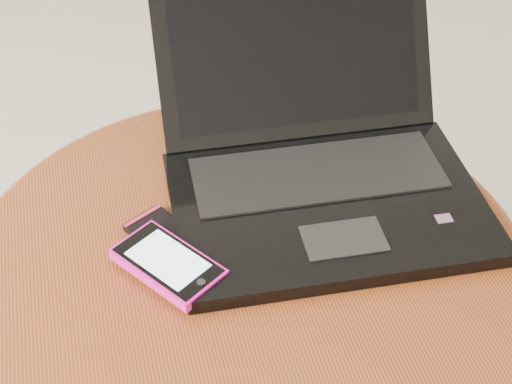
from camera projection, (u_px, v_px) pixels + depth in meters
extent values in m
cylinder|color=maroon|center=(246.00, 266.00, 0.92)|extent=(0.64, 0.64, 0.03)
torus|color=maroon|center=(246.00, 266.00, 0.92)|extent=(0.67, 0.67, 0.03)
cube|color=black|center=(328.00, 206.00, 0.96)|extent=(0.39, 0.28, 0.02)
cube|color=black|center=(318.00, 173.00, 0.99)|extent=(0.32, 0.13, 0.00)
cube|color=black|center=(344.00, 238.00, 0.90)|extent=(0.10, 0.06, 0.00)
cube|color=red|center=(444.00, 218.00, 0.93)|extent=(0.02, 0.02, 0.00)
cube|color=black|center=(295.00, 50.00, 1.03)|extent=(0.38, 0.15, 0.20)
cube|color=black|center=(296.00, 50.00, 1.02)|extent=(0.33, 0.12, 0.17)
cube|color=black|center=(167.00, 238.00, 0.92)|extent=(0.10, 0.12, 0.01)
cube|color=#BD2A4C|center=(143.00, 216.00, 0.94)|extent=(0.05, 0.03, 0.00)
cube|color=#F418A6|center=(168.00, 264.00, 0.87)|extent=(0.13, 0.14, 0.01)
cube|color=black|center=(168.00, 260.00, 0.87)|extent=(0.12, 0.13, 0.00)
cube|color=#C0E8EE|center=(168.00, 259.00, 0.87)|extent=(0.09, 0.10, 0.00)
cylinder|color=black|center=(201.00, 282.00, 0.84)|extent=(0.01, 0.01, 0.00)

